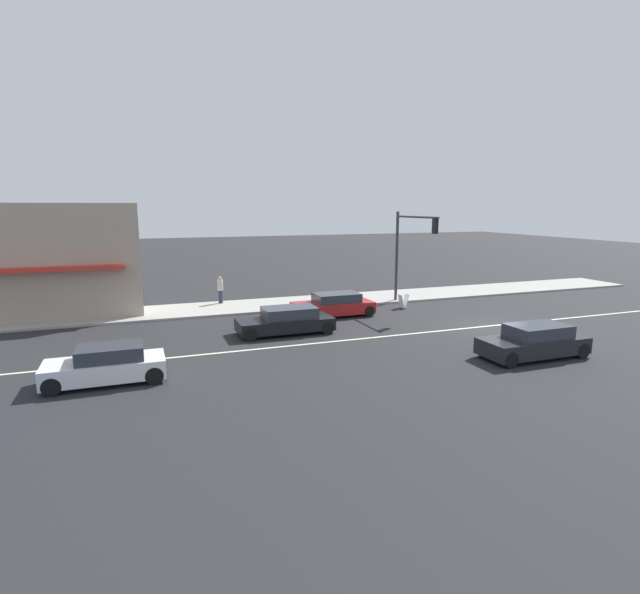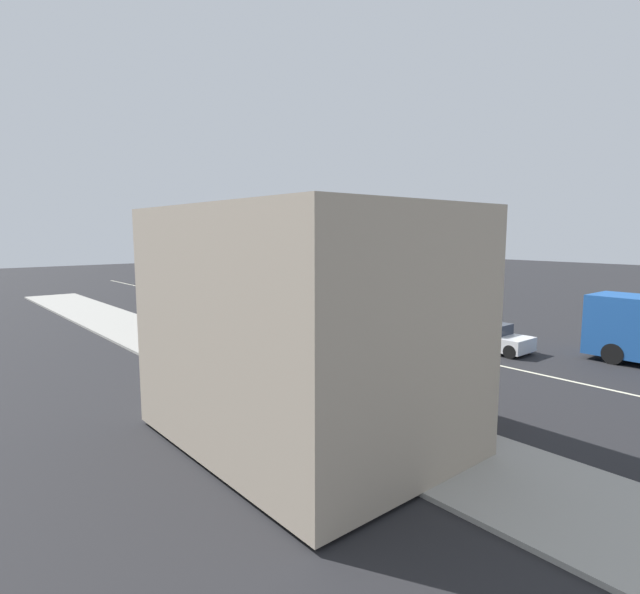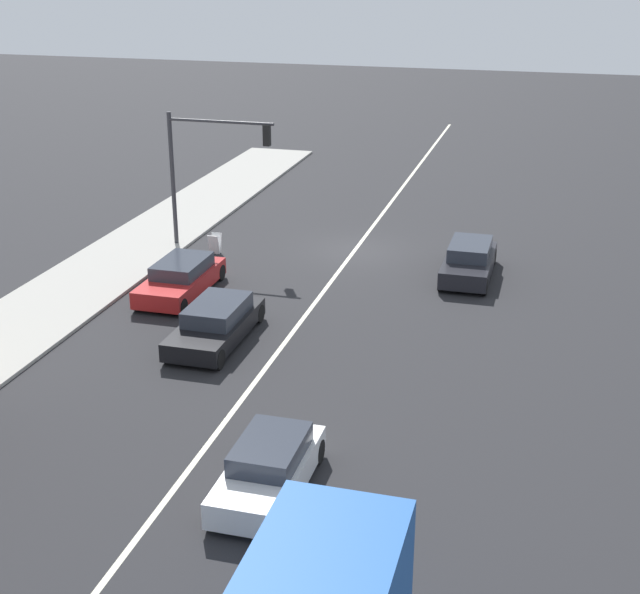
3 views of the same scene
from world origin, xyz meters
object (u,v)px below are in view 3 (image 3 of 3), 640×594
at_px(van_white, 269,468).
at_px(hatchback_red, 181,278).
at_px(sedan_dark, 469,261).
at_px(traffic_signal_main, 203,158).
at_px(warning_aframe_sign, 215,244).
at_px(suv_black, 216,323).

height_order(van_white, hatchback_red, van_white).
height_order(hatchback_red, sedan_dark, sedan_dark).
bearing_deg(traffic_signal_main, hatchback_red, 101.96).
distance_m(traffic_signal_main, warning_aframe_sign, 3.57).
xyz_separation_m(van_white, hatchback_red, (7.20, -11.37, -0.01)).
bearing_deg(sedan_dark, traffic_signal_main, -2.96).
distance_m(warning_aframe_sign, hatchback_red, 4.76).
distance_m(warning_aframe_sign, sedan_dark, 10.55).
bearing_deg(suv_black, warning_aframe_sign, -68.06).
relative_size(traffic_signal_main, van_white, 1.41).
height_order(traffic_signal_main, sedan_dark, traffic_signal_main).
bearing_deg(warning_aframe_sign, sedan_dark, -179.95).
xyz_separation_m(warning_aframe_sign, suv_black, (-3.35, 8.31, 0.19)).
height_order(suv_black, van_white, van_white).
relative_size(van_white, sedan_dark, 0.90).
bearing_deg(van_white, suv_black, -60.51).
height_order(warning_aframe_sign, sedan_dark, sedan_dark).
height_order(traffic_signal_main, warning_aframe_sign, traffic_signal_main).
xyz_separation_m(suv_black, hatchback_red, (2.80, -3.58, 0.00)).
bearing_deg(warning_aframe_sign, traffic_signal_main, -45.30).
bearing_deg(traffic_signal_main, van_white, 116.53).
xyz_separation_m(warning_aframe_sign, van_white, (-7.75, 16.09, 0.20)).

